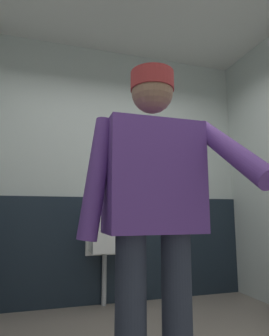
# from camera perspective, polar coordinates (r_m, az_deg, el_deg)

# --- Properties ---
(wall_back) EXTENTS (3.83, 0.12, 2.88)m
(wall_back) POSITION_cam_1_polar(r_m,az_deg,el_deg) (3.36, -5.33, -0.33)
(wall_back) COLOR silver
(wall_back) RESTS_ON ground_plane
(wainscot_band_back) EXTENTS (3.23, 0.03, 1.12)m
(wainscot_band_back) POSITION_cam_1_polar(r_m,az_deg,el_deg) (3.27, -5.28, -15.56)
(wainscot_band_back) COLOR #19232D
(wainscot_band_back) RESTS_ON ground_plane
(urinal_solo) EXTENTS (0.40, 0.34, 1.24)m
(urinal_solo) POSITION_cam_1_polar(r_m,az_deg,el_deg) (3.10, -5.51, -11.87)
(urinal_solo) COLOR white
(urinal_solo) RESTS_ON ground_plane
(person) EXTENTS (0.67, 0.60, 1.64)m
(person) POSITION_cam_1_polar(r_m,az_deg,el_deg) (1.37, 3.87, -7.90)
(person) COLOR #2D3342
(person) RESTS_ON ground_plane
(soap_dispenser) EXTENTS (0.10, 0.07, 0.18)m
(soap_dispenser) POSITION_cam_1_polar(r_m,az_deg,el_deg) (3.65, 12.62, -3.08)
(soap_dispenser) COLOR silver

